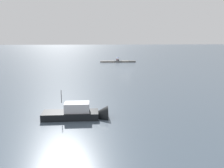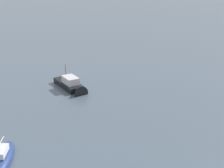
{
  "view_description": "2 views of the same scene",
  "coord_description": "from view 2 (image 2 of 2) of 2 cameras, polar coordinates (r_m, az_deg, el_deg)",
  "views": [
    {
      "loc": [
        8.84,
        64.13,
        8.61
      ],
      "look_at": [
        6.19,
        30.31,
        2.12
      ],
      "focal_mm": 38.87,
      "sensor_mm": 36.0,
      "label": 1
    },
    {
      "loc": [
        -30.43,
        57.74,
        17.29
      ],
      "look_at": [
        2.43,
        36.85,
        2.86
      ],
      "focal_mm": 53.08,
      "sensor_mm": 36.0,
      "label": 2
    }
  ],
  "objects": [
    {
      "name": "motorboat_black_mid",
      "position": [
        47.93,
        -6.89,
        -0.43
      ],
      "size": [
        7.07,
        2.22,
        3.96
      ],
      "rotation": [
        0.0,
        0.0,
        1.57
      ],
      "color": "black",
      "rests_on": "ground_plane"
    }
  ]
}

